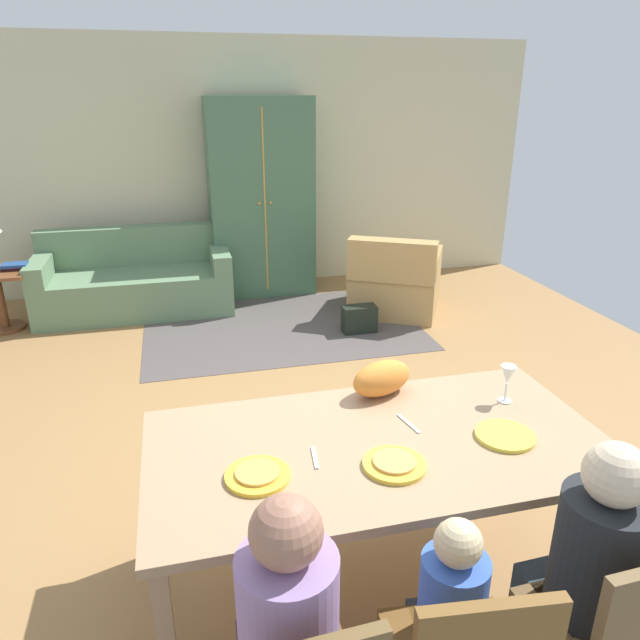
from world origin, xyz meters
name	(u,v)px	position (x,y,z in m)	size (l,w,h in m)	color
ground_plane	(308,406)	(0.00, 0.44, -0.01)	(6.67, 6.09, 0.02)	olive
back_wall	(245,166)	(0.00, 3.54, 1.35)	(6.67, 0.10, 2.70)	beige
dining_table	(378,455)	(-0.08, -1.25, 0.69)	(1.92, 0.98, 0.76)	#A38260
plate_near_man	(258,476)	(-0.61, -1.37, 0.77)	(0.25, 0.25, 0.02)	yellow
pizza_near_man	(257,472)	(-0.61, -1.37, 0.78)	(0.17, 0.17, 0.01)	gold
plate_near_child	(394,465)	(-0.08, -1.43, 0.77)	(0.25, 0.25, 0.02)	yellow
pizza_near_child	(394,461)	(-0.08, -1.43, 0.78)	(0.17, 0.17, 0.01)	#DD9B51
plate_near_woman	(505,436)	(0.45, -1.35, 0.77)	(0.25, 0.25, 0.02)	yellow
wine_glass	(508,376)	(0.61, -1.07, 0.89)	(0.07, 0.07, 0.19)	silver
fork	(315,458)	(-0.37, -1.30, 0.76)	(0.02, 0.15, 0.01)	silver
knife	(408,424)	(0.09, -1.15, 0.76)	(0.01, 0.17, 0.01)	silver
person_child	(444,636)	(-0.08, -1.93, 0.43)	(0.22, 0.30, 0.92)	#2D3643
dining_chair_woman	(618,632)	(0.45, -2.10, 0.49)	(0.43, 0.43, 0.87)	brown
person_woman	(583,586)	(0.45, -1.93, 0.51)	(0.30, 0.40, 1.11)	#2C3F4F
cat	(382,378)	(0.07, -0.86, 0.84)	(0.32, 0.16, 0.17)	orange
area_rug	(282,327)	(0.10, 1.98, 0.00)	(2.60, 1.80, 0.01)	#4F4845
couch	(136,282)	(-1.27, 2.84, 0.30)	(1.91, 0.86, 0.82)	#5F805C
armchair	(395,282)	(1.31, 2.13, 0.32)	(1.16, 1.17, 0.82)	tan
armoire	(261,199)	(0.11, 3.15, 1.05)	(1.10, 0.59, 2.10)	#43694B
book_lower	(17,267)	(-2.31, 2.63, 0.59)	(0.22, 0.16, 0.03)	maroon
book_upper	(14,265)	(-2.31, 2.59, 0.62)	(0.22, 0.16, 0.03)	navy
handbag	(359,319)	(0.78, 1.68, 0.13)	(0.32, 0.16, 0.26)	black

